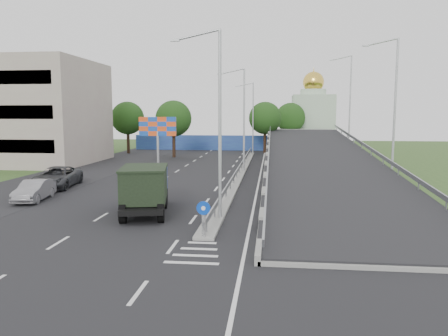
# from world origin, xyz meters

# --- Properties ---
(ground) EXTENTS (160.00, 160.00, 0.00)m
(ground) POSITION_xyz_m (0.00, 0.00, 0.00)
(ground) COLOR #2D4C1E
(ground) RESTS_ON ground
(road_surface) EXTENTS (26.00, 90.00, 0.04)m
(road_surface) POSITION_xyz_m (-3.00, 20.00, 0.00)
(road_surface) COLOR black
(road_surface) RESTS_ON ground
(parking_strip) EXTENTS (8.00, 90.00, 0.05)m
(parking_strip) POSITION_xyz_m (-16.00, 20.00, 0.00)
(parking_strip) COLOR black
(parking_strip) RESTS_ON ground
(median) EXTENTS (1.00, 44.00, 0.20)m
(median) POSITION_xyz_m (0.00, 24.00, 0.10)
(median) COLOR gray
(median) RESTS_ON ground
(overpass_ramp) EXTENTS (10.00, 50.00, 3.50)m
(overpass_ramp) POSITION_xyz_m (7.50, 24.00, 1.75)
(overpass_ramp) COLOR gray
(overpass_ramp) RESTS_ON ground
(median_guardrail) EXTENTS (0.09, 44.00, 0.71)m
(median_guardrail) POSITION_xyz_m (0.00, 24.00, 0.75)
(median_guardrail) COLOR gray
(median_guardrail) RESTS_ON median
(sign_bollard) EXTENTS (0.64, 0.23, 1.67)m
(sign_bollard) POSITION_xyz_m (0.00, 2.17, 1.03)
(sign_bollard) COLOR black
(sign_bollard) RESTS_ON median
(lamp_post_near) EXTENTS (2.74, 0.18, 10.08)m
(lamp_post_near) POSITION_xyz_m (0.11, 6.00, 5.81)
(lamp_post_near) COLOR #B2B5B7
(lamp_post_near) RESTS_ON median
(lamp_post_mid) EXTENTS (2.74, 0.18, 10.08)m
(lamp_post_mid) POSITION_xyz_m (0.11, 26.00, 5.81)
(lamp_post_mid) COLOR #B2B5B7
(lamp_post_mid) RESTS_ON median
(lamp_post_far) EXTENTS (2.74, 0.18, 10.08)m
(lamp_post_far) POSITION_xyz_m (0.11, 46.00, 5.81)
(lamp_post_far) COLOR #B2B5B7
(lamp_post_far) RESTS_ON median
(blue_wall) EXTENTS (30.00, 0.50, 2.40)m
(blue_wall) POSITION_xyz_m (-4.00, 52.00, 1.20)
(blue_wall) COLOR #2B3B9D
(blue_wall) RESTS_ON ground
(church) EXTENTS (7.00, 7.00, 13.80)m
(church) POSITION_xyz_m (10.00, 60.00, 5.31)
(church) COLOR #B2CCAD
(church) RESTS_ON ground
(billboard) EXTENTS (4.00, 0.24, 5.50)m
(billboard) POSITION_xyz_m (-9.00, 28.00, 4.19)
(billboard) COLOR #B2B5B7
(billboard) RESTS_ON ground
(tree_left_mid) EXTENTS (4.80, 4.80, 7.60)m
(tree_left_mid) POSITION_xyz_m (-10.00, 40.00, 5.18)
(tree_left_mid) COLOR black
(tree_left_mid) RESTS_ON ground
(tree_median_far) EXTENTS (4.80, 4.80, 7.60)m
(tree_median_far) POSITION_xyz_m (2.00, 48.00, 5.18)
(tree_median_far) COLOR black
(tree_median_far) RESTS_ON ground
(tree_left_far) EXTENTS (4.80, 4.80, 7.60)m
(tree_left_far) POSITION_xyz_m (-18.00, 45.00, 5.18)
(tree_left_far) COLOR black
(tree_left_far) RESTS_ON ground
(tree_ramp_far) EXTENTS (4.80, 4.80, 7.60)m
(tree_ramp_far) POSITION_xyz_m (6.00, 55.00, 5.18)
(tree_ramp_far) COLOR black
(tree_ramp_far) RESTS_ON ground
(dump_truck) EXTENTS (3.56, 6.78, 2.84)m
(dump_truck) POSITION_xyz_m (-4.31, 7.52, 1.57)
(dump_truck) COLOR black
(dump_truck) RESTS_ON ground
(parked_car_b) EXTENTS (2.06, 4.44, 1.41)m
(parked_car_b) POSITION_xyz_m (-12.82, 10.13, 0.70)
(parked_car_b) COLOR gray
(parked_car_b) RESTS_ON ground
(parked_car_c) EXTENTS (3.48, 6.20, 1.64)m
(parked_car_c) POSITION_xyz_m (-13.90, 15.33, 0.82)
(parked_car_c) COLOR #35363A
(parked_car_c) RESTS_ON ground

